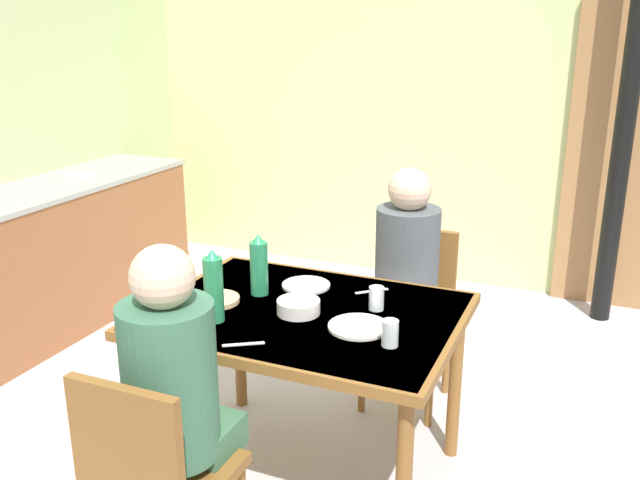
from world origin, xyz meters
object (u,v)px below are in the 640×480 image
Objects in this scene: dining_table at (305,329)px; water_bottle_green_far at (214,288)px; kitchen_counter at (54,256)px; water_bottle_green_near at (259,266)px; serving_bowl_center at (298,307)px; chair_near_diner at (153,477)px; chair_far_diner at (412,306)px; person_near_diner at (172,376)px; person_far_diner at (406,260)px.

dining_table is 0.41m from water_bottle_green_far.
kitchen_counter is 7.23× the size of water_bottle_green_far.
serving_bowl_center is (0.24, -0.12, -0.09)m from water_bottle_green_near.
chair_near_diner is at bearing -100.69° from dining_table.
chair_far_diner reaches higher than dining_table.
person_near_diner is 1.00× the size of person_far_diner.
serving_bowl_center is at bearing 77.81° from person_near_diner.
kitchen_counter is at bearing 150.45° from water_bottle_green_far.
person_far_diner reaches higher than water_bottle_green_near.
kitchen_counter is 2.31m from chair_far_diner.
dining_table is at bearing -19.55° from water_bottle_green_near.
kitchen_counter is 2.34m from person_far_diner.
person_far_diner reaches higher than dining_table.
person_far_diner is at bearing 74.84° from person_near_diner.
person_near_diner reaches higher than chair_far_diner.
person_far_diner is (2.31, -0.13, 0.33)m from kitchen_counter.
person_near_diner reaches higher than chair_near_diner.
person_far_diner reaches higher than serving_bowl_center.
water_bottle_green_far reaches higher than chair_far_diner.
kitchen_counter reaches higher than chair_near_diner.
water_bottle_green_far is (-0.49, -0.90, 0.11)m from person_far_diner.
chair_near_diner and chair_far_diner have the same top height.
person_far_diner is at bearing 72.20° from serving_bowl_center.
dining_table is 1.57× the size of person_near_diner.
chair_near_diner is 1.00× the size of chair_far_diner.
person_near_diner is at bearing -74.79° from water_bottle_green_far.
serving_bowl_center is (0.26, 0.19, -0.11)m from water_bottle_green_far.
kitchen_counter reaches higher than chair_far_diner.
water_bottle_green_far is at bearing -141.83° from dining_table.
chair_far_diner reaches higher than serving_bowl_center.
water_bottle_green_far is (-0.03, -0.31, 0.01)m from water_bottle_green_near.
person_near_diner reaches higher than water_bottle_green_near.
person_near_diner is at bearing 76.17° from chair_far_diner.
water_bottle_green_near is (-0.46, -0.73, 0.38)m from chair_far_diner.
chair_far_diner is 0.92m from serving_bowl_center.
person_near_diner is (1.94, -1.49, 0.33)m from kitchen_counter.
person_near_diner is at bearing 90.00° from chair_near_diner.
person_near_diner is 2.68× the size of water_bottle_green_far.
water_bottle_green_near is 0.31m from water_bottle_green_far.
chair_far_diner is at bearing 57.48° from water_bottle_green_near.
chair_far_diner is (0.21, 0.81, -0.18)m from dining_table.
serving_bowl_center is (0.14, 0.78, 0.29)m from chair_near_diner.
water_bottle_green_far reaches higher than water_bottle_green_near.
chair_near_diner is 5.12× the size of serving_bowl_center.
person_near_diner is at bearing -102.19° from serving_bowl_center.
chair_far_diner is at bearing 75.30° from dining_table.
chair_far_diner is at bearing 64.53° from water_bottle_green_far.
kitchen_counter is 2.27m from serving_bowl_center.
chair_near_diner is 1.56m from person_far_diner.
water_bottle_green_near is 1.54× the size of serving_bowl_center.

